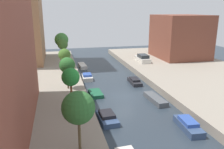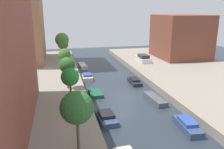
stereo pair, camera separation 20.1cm
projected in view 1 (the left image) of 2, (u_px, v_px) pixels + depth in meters
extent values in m
plane|color=#28333D|center=(124.00, 97.00, 31.17)|extent=(84.00, 84.00, 0.00)
cube|color=gray|center=(4.00, 103.00, 27.65)|extent=(20.00, 64.00, 1.00)
cube|color=gray|center=(221.00, 85.00, 34.42)|extent=(20.00, 64.00, 1.00)
cube|color=brown|center=(180.00, 36.00, 50.69)|extent=(10.00, 11.02, 9.16)
cylinder|color=brown|center=(80.00, 136.00, 16.92)|extent=(0.21, 0.21, 2.81)
sphere|color=#2C642D|center=(78.00, 108.00, 16.31)|extent=(2.40, 2.40, 2.40)
cylinder|color=brown|center=(72.00, 96.00, 24.51)|extent=(0.23, 0.23, 2.91)
sphere|color=#248231|center=(71.00, 77.00, 23.94)|extent=(1.89, 1.89, 1.89)
cylinder|color=#4E3F2C|center=(68.00, 80.00, 31.10)|extent=(0.24, 0.24, 2.47)
sphere|color=#296229|center=(67.00, 65.00, 30.56)|extent=(2.12, 2.12, 2.12)
cylinder|color=brown|center=(65.00, 66.00, 39.13)|extent=(0.26, 0.26, 2.30)
sphere|color=#3E6726|center=(64.00, 55.00, 38.62)|extent=(2.06, 2.06, 2.06)
cylinder|color=brown|center=(63.00, 55.00, 46.08)|extent=(0.20, 0.20, 2.96)
sphere|color=#3C662A|center=(63.00, 44.00, 45.48)|extent=(2.02, 2.02, 2.02)
cylinder|color=brown|center=(62.00, 50.00, 53.16)|extent=(0.29, 0.29, 2.59)
sphere|color=#41883C|center=(61.00, 40.00, 52.51)|extent=(3.09, 3.09, 3.09)
cube|color=beige|center=(142.00, 59.00, 47.43)|extent=(1.91, 4.80, 0.86)
cube|color=#1E2328|center=(143.00, 56.00, 46.89)|extent=(1.68, 2.64, 0.64)
cube|color=#33476B|center=(107.00, 119.00, 24.32)|extent=(1.90, 3.65, 0.54)
cube|color=black|center=(107.00, 114.00, 24.35)|extent=(1.55, 2.04, 0.35)
cube|color=#195638|center=(96.00, 94.00, 31.63)|extent=(1.70, 3.15, 0.48)
cube|color=beige|center=(87.00, 78.00, 38.72)|extent=(1.63, 3.34, 0.65)
cube|color=#2D4C9E|center=(87.00, 75.00, 38.53)|extent=(1.37, 1.85, 0.34)
cube|color=beige|center=(82.00, 66.00, 46.65)|extent=(1.48, 4.14, 0.68)
cube|color=#33476B|center=(188.00, 126.00, 22.61)|extent=(1.72, 4.11, 0.66)
cube|color=#2D4C9E|center=(188.00, 121.00, 22.57)|extent=(1.38, 2.29, 0.35)
cube|color=#4C5156|center=(155.00, 99.00, 29.47)|extent=(1.57, 4.52, 0.63)
cube|color=#232328|center=(135.00, 82.00, 36.67)|extent=(1.57, 4.06, 0.53)
cube|color=black|center=(135.00, 79.00, 36.52)|extent=(1.28, 2.25, 0.31)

